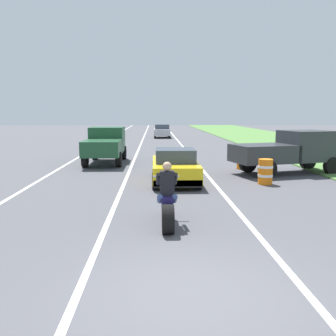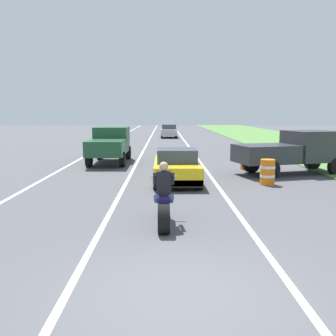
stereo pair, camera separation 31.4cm
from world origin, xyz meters
name	(u,v)px [view 1 (the left image)]	position (x,y,z in m)	size (l,w,h in m)	color
ground_plane	(192,294)	(0.00, 0.00, 0.00)	(160.00, 160.00, 0.00)	#4C4C51
lane_stripe_left_solid	(83,155)	(-5.40, 20.00, 0.00)	(0.14, 120.00, 0.01)	white
lane_stripe_right_solid	(190,154)	(1.80, 20.00, 0.00)	(0.14, 120.00, 0.01)	white
lane_stripe_centre_dashed	(136,155)	(-1.80, 20.00, 0.00)	(0.14, 120.00, 0.01)	white
motorcycle_with_rider	(167,203)	(-0.27, 3.63, 0.59)	(0.70, 2.21, 1.62)	black
sports_car_yellow	(175,167)	(0.25, 9.79, 0.63)	(1.84, 4.30, 1.37)	yellow
pickup_truck_left_lane_dark_green	(105,143)	(-3.31, 15.77, 1.11)	(2.02, 4.80, 1.98)	#1E4C2D
pickup_truck_right_shoulder_dark_grey	(289,150)	(5.63, 11.75, 1.11)	(5.14, 3.14, 1.98)	#2D3035
construction_barrel_nearest	(265,172)	(3.79, 9.12, 0.50)	(0.58, 0.58, 1.00)	orange
construction_barrel_mid	(242,159)	(3.83, 13.25, 0.50)	(0.58, 0.58, 1.00)	orange
distant_car_far_ahead	(162,131)	(0.29, 37.68, 0.77)	(1.80, 4.00, 1.50)	#B2B2B7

